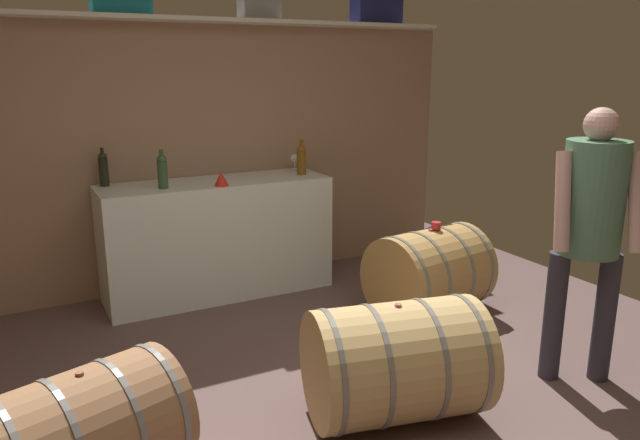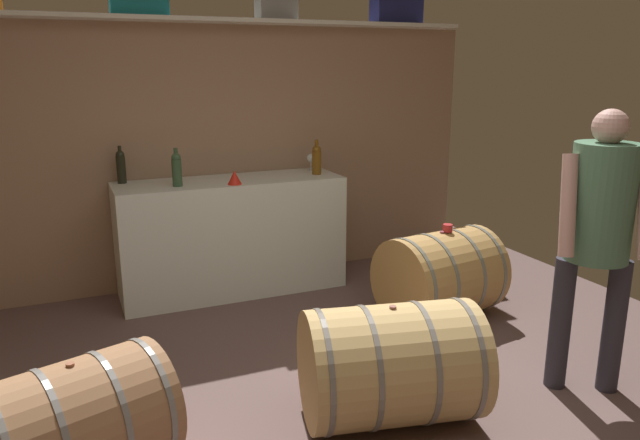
{
  "view_description": "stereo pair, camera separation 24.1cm",
  "coord_description": "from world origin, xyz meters",
  "px_view_note": "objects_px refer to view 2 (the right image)",
  "views": [
    {
      "loc": [
        -1.41,
        -2.36,
        1.84
      ],
      "look_at": [
        0.12,
        0.56,
        0.99
      ],
      "focal_mm": 33.9,
      "sensor_mm": 36.0,
      "label": 1
    },
    {
      "loc": [
        -1.19,
        -2.46,
        1.84
      ],
      "look_at": [
        0.12,
        0.56,
        0.99
      ],
      "focal_mm": 33.9,
      "sensor_mm": 36.0,
      "label": 2
    }
  ],
  "objects_px": {
    "red_funnel": "(234,178)",
    "winemaker_pouring": "(599,224)",
    "wine_bottle_green": "(177,169)",
    "wine_barrel_far": "(391,364)",
    "work_cabinet": "(232,236)",
    "wine_glass": "(311,159)",
    "wine_bottle_dark": "(121,166)",
    "wine_barrel_near": "(440,275)",
    "wine_barrel_flank": "(77,424)",
    "toolcase_navy": "(396,8)",
    "wine_bottle_amber": "(317,159)",
    "toolcase_teal": "(138,1)",
    "tasting_cup": "(448,228)",
    "toolcase_grey": "(276,4)"
  },
  "relations": [
    {
      "from": "wine_bottle_dark",
      "to": "wine_barrel_flank",
      "type": "bearing_deg",
      "value": -101.79
    },
    {
      "from": "wine_bottle_amber",
      "to": "wine_barrel_flank",
      "type": "distance_m",
      "value": 2.97
    },
    {
      "from": "toolcase_teal",
      "to": "tasting_cup",
      "type": "relative_size",
      "value": 5.79
    },
    {
      "from": "wine_bottle_amber",
      "to": "red_funnel",
      "type": "relative_size",
      "value": 2.66
    },
    {
      "from": "toolcase_teal",
      "to": "wine_bottle_amber",
      "type": "relative_size",
      "value": 1.41
    },
    {
      "from": "toolcase_teal",
      "to": "tasting_cup",
      "type": "xyz_separation_m",
      "value": [
        1.9,
        -1.36,
        -1.61
      ]
    },
    {
      "from": "wine_barrel_far",
      "to": "wine_barrel_flank",
      "type": "xyz_separation_m",
      "value": [
        -1.53,
        0.12,
        -0.03
      ]
    },
    {
      "from": "wine_bottle_green",
      "to": "wine_bottle_amber",
      "type": "relative_size",
      "value": 1.0
    },
    {
      "from": "red_funnel",
      "to": "wine_barrel_flank",
      "type": "distance_m",
      "value": 2.37
    },
    {
      "from": "toolcase_teal",
      "to": "work_cabinet",
      "type": "relative_size",
      "value": 0.23
    },
    {
      "from": "toolcase_navy",
      "to": "wine_bottle_dark",
      "type": "xyz_separation_m",
      "value": [
        -2.42,
        -0.01,
        -1.25
      ]
    },
    {
      "from": "work_cabinet",
      "to": "wine_bottle_amber",
      "type": "distance_m",
      "value": 0.96
    },
    {
      "from": "wine_barrel_near",
      "to": "wine_barrel_flank",
      "type": "height_order",
      "value": "wine_barrel_near"
    },
    {
      "from": "wine_bottle_amber",
      "to": "wine_barrel_flank",
      "type": "height_order",
      "value": "wine_bottle_amber"
    },
    {
      "from": "red_funnel",
      "to": "tasting_cup",
      "type": "relative_size",
      "value": 1.55
    },
    {
      "from": "wine_glass",
      "to": "wine_barrel_near",
      "type": "bearing_deg",
      "value": -69.55
    },
    {
      "from": "wine_barrel_near",
      "to": "tasting_cup",
      "type": "xyz_separation_m",
      "value": [
        0.05,
        0.0,
        0.36
      ]
    },
    {
      "from": "toolcase_navy",
      "to": "wine_bottle_amber",
      "type": "bearing_deg",
      "value": -162.39
    },
    {
      "from": "toolcase_grey",
      "to": "toolcase_navy",
      "type": "relative_size",
      "value": 0.72
    },
    {
      "from": "tasting_cup",
      "to": "winemaker_pouring",
      "type": "xyz_separation_m",
      "value": [
        0.13,
        -1.2,
        0.31
      ]
    },
    {
      "from": "wine_barrel_far",
      "to": "tasting_cup",
      "type": "bearing_deg",
      "value": 56.67
    },
    {
      "from": "toolcase_grey",
      "to": "wine_bottle_dark",
      "type": "height_order",
      "value": "toolcase_grey"
    },
    {
      "from": "wine_barrel_flank",
      "to": "winemaker_pouring",
      "type": "relative_size",
      "value": 0.57
    },
    {
      "from": "toolcase_navy",
      "to": "toolcase_grey",
      "type": "bearing_deg",
      "value": -178.36
    },
    {
      "from": "wine_bottle_dark",
      "to": "wine_barrel_near",
      "type": "xyz_separation_m",
      "value": [
        2.07,
        -1.35,
        -0.75
      ]
    },
    {
      "from": "toolcase_navy",
      "to": "wine_barrel_far",
      "type": "relative_size",
      "value": 0.43
    },
    {
      "from": "wine_barrel_near",
      "to": "wine_glass",
      "type": "bearing_deg",
      "value": 101.76
    },
    {
      "from": "toolcase_teal",
      "to": "toolcase_grey",
      "type": "relative_size",
      "value": 1.31
    },
    {
      "from": "red_funnel",
      "to": "wine_bottle_green",
      "type": "bearing_deg",
      "value": 166.37
    },
    {
      "from": "toolcase_teal",
      "to": "work_cabinet",
      "type": "bearing_deg",
      "value": -16.52
    },
    {
      "from": "work_cabinet",
      "to": "wine_bottle_amber",
      "type": "xyz_separation_m",
      "value": [
        0.74,
        -0.05,
        0.6
      ]
    },
    {
      "from": "wine_bottle_green",
      "to": "wine_bottle_amber",
      "type": "bearing_deg",
      "value": 2.65
    },
    {
      "from": "wine_bottle_dark",
      "to": "wine_barrel_flank",
      "type": "height_order",
      "value": "wine_bottle_dark"
    },
    {
      "from": "work_cabinet",
      "to": "wine_bottle_green",
      "type": "distance_m",
      "value": 0.75
    },
    {
      "from": "toolcase_grey",
      "to": "toolcase_navy",
      "type": "bearing_deg",
      "value": 0.34
    },
    {
      "from": "toolcase_teal",
      "to": "red_funnel",
      "type": "bearing_deg",
      "value": -33.03
    },
    {
      "from": "wine_glass",
      "to": "work_cabinet",
      "type": "bearing_deg",
      "value": -169.02
    },
    {
      "from": "red_funnel",
      "to": "winemaker_pouring",
      "type": "height_order",
      "value": "winemaker_pouring"
    },
    {
      "from": "toolcase_navy",
      "to": "wine_bottle_amber",
      "type": "relative_size",
      "value": 1.49
    },
    {
      "from": "toolcase_teal",
      "to": "wine_barrel_near",
      "type": "bearing_deg",
      "value": -34.07
    },
    {
      "from": "wine_bottle_green",
      "to": "wine_barrel_far",
      "type": "xyz_separation_m",
      "value": [
        0.68,
        -2.1,
        -0.76
      ]
    },
    {
      "from": "toolcase_navy",
      "to": "wine_bottle_green",
      "type": "distance_m",
      "value": 2.42
    },
    {
      "from": "wine_bottle_green",
      "to": "winemaker_pouring",
      "type": "height_order",
      "value": "winemaker_pouring"
    },
    {
      "from": "work_cabinet",
      "to": "wine_glass",
      "type": "relative_size",
      "value": 12.4
    },
    {
      "from": "red_funnel",
      "to": "wine_bottle_amber",
      "type": "bearing_deg",
      "value": 11.66
    },
    {
      "from": "wine_bottle_dark",
      "to": "tasting_cup",
      "type": "relative_size",
      "value": 4.12
    },
    {
      "from": "toolcase_teal",
      "to": "wine_glass",
      "type": "distance_m",
      "value": 1.85
    },
    {
      "from": "work_cabinet",
      "to": "wine_bottle_dark",
      "type": "height_order",
      "value": "wine_bottle_dark"
    },
    {
      "from": "toolcase_teal",
      "to": "wine_bottle_amber",
      "type": "bearing_deg",
      "value": -8.38
    },
    {
      "from": "red_funnel",
      "to": "wine_barrel_flank",
      "type": "height_order",
      "value": "red_funnel"
    }
  ]
}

